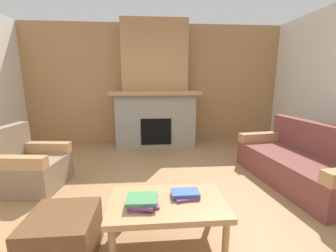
{
  "coord_description": "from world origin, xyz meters",
  "views": [
    {
      "loc": [
        -0.12,
        -2.32,
        1.44
      ],
      "look_at": [
        0.17,
        1.16,
        0.72
      ],
      "focal_mm": 23.59,
      "sensor_mm": 36.0,
      "label": 1
    }
  ],
  "objects": [
    {
      "name": "ground",
      "position": [
        0.0,
        0.0,
        0.0
      ],
      "size": [
        9.0,
        9.0,
        0.0
      ],
      "primitive_type": "plane",
      "color": "#9E754C"
    },
    {
      "name": "wall_back_wood_panel",
      "position": [
        0.0,
        3.0,
        1.35
      ],
      "size": [
        6.0,
        0.12,
        2.7
      ],
      "primitive_type": "cube",
      "color": "#A87A4C",
      "rests_on": "ground"
    },
    {
      "name": "fireplace",
      "position": [
        0.0,
        2.62,
        1.16
      ],
      "size": [
        1.9,
        0.82,
        2.7
      ],
      "color": "gray",
      "rests_on": "ground"
    },
    {
      "name": "couch",
      "position": [
        1.99,
        0.47,
        0.29
      ],
      "size": [
        1.05,
        1.89,
        0.85
      ],
      "color": "brown",
      "rests_on": "ground"
    },
    {
      "name": "armchair",
      "position": [
        -1.77,
        0.65,
        0.29
      ],
      "size": [
        0.84,
        0.84,
        0.85
      ],
      "color": "#847056",
      "rests_on": "ground"
    },
    {
      "name": "coffee_table",
      "position": [
        0.02,
        -0.6,
        0.38
      ],
      "size": [
        1.0,
        0.6,
        0.43
      ],
      "color": "tan",
      "rests_on": "ground"
    },
    {
      "name": "ottoman",
      "position": [
        -0.84,
        -0.69,
        0.2
      ],
      "size": [
        0.52,
        0.52,
        0.4
      ],
      "primitive_type": "cube",
      "color": "brown",
      "rests_on": "ground"
    },
    {
      "name": "book_stack_near_edge",
      "position": [
        -0.19,
        -0.66,
        0.47
      ],
      "size": [
        0.27,
        0.25,
        0.07
      ],
      "color": "#7A3D84",
      "rests_on": "coffee_table"
    },
    {
      "name": "book_stack_center",
      "position": [
        0.18,
        -0.55,
        0.46
      ],
      "size": [
        0.24,
        0.23,
        0.05
      ],
      "color": "#7A3D84",
      "rests_on": "coffee_table"
    }
  ]
}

